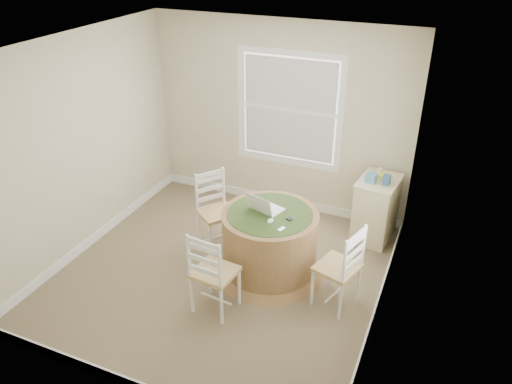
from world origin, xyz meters
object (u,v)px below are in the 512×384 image
at_px(chair_left, 217,212).
at_px(chair_near, 215,272).
at_px(chair_right, 337,267).
at_px(corner_chest, 375,209).
at_px(round_table, 270,240).
at_px(laptop, 265,208).

relative_size(chair_left, chair_near, 1.00).
relative_size(chair_near, chair_right, 1.00).
bearing_deg(corner_chest, round_table, -123.03).
xyz_separation_m(chair_left, chair_right, (1.65, -0.49, 0.00)).
xyz_separation_m(chair_near, laptop, (0.20, 0.87, 0.34)).
xyz_separation_m(chair_right, corner_chest, (0.12, 1.43, -0.06)).
distance_m(chair_right, corner_chest, 1.44).
xyz_separation_m(chair_left, laptop, (0.72, -0.20, 0.34)).
distance_m(chair_near, laptop, 0.95).
bearing_deg(chair_left, laptop, -69.09).
relative_size(chair_left, chair_right, 1.00).
xyz_separation_m(chair_near, chair_right, (1.13, 0.57, 0.00)).
xyz_separation_m(round_table, chair_near, (-0.28, -0.81, 0.05)).
height_order(round_table, laptop, laptop).
relative_size(round_table, chair_left, 1.34).
bearing_deg(chair_near, chair_left, -58.27).
height_order(round_table, chair_near, chair_near).
bearing_deg(round_table, corner_chest, 70.22).
distance_m(round_table, corner_chest, 1.53).
height_order(round_table, corner_chest, corner_chest).
distance_m(chair_near, chair_right, 1.27).
distance_m(round_table, chair_near, 0.86).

